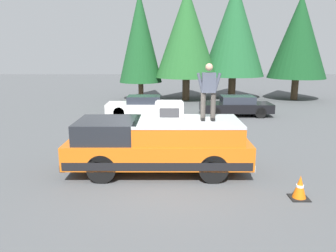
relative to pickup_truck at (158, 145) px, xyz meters
The scene contains 11 objects.
ground_plane 0.94m from the pickup_truck, 163.43° to the right, with size 90.00×90.00×0.00m, color #4C4F51.
pickup_truck is the anchor object (origin of this frame).
compressor_unit 1.11m from the pickup_truck, 73.41° to the right, with size 0.65×0.84×0.56m.
person_on_truck_bed 2.25m from the pickup_truck, 91.45° to the right, with size 0.29×0.72×1.69m.
parked_car_black 10.13m from the pickup_truck, 24.66° to the right, with size 1.64×4.10×1.16m.
parked_car_white 9.30m from the pickup_truck, ahead, with size 1.64×4.10×1.16m.
traffic_cone 4.18m from the pickup_truck, 117.88° to the right, with size 0.47×0.47×0.62m.
conifer_far_left 19.10m from the pickup_truck, 32.50° to the right, with size 4.33×4.33×7.82m.
conifer_left 17.81m from the pickup_truck, 17.94° to the right, with size 4.79×4.79×8.78m.
conifer_center_left 16.08m from the pickup_truck, ahead, with size 4.62×4.62×8.26m.
conifer_center_right 16.40m from the pickup_truck, ahead, with size 3.25×3.25×8.06m.
Camera 1 is at (-9.45, -0.22, 3.69)m, focal length 35.38 mm.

